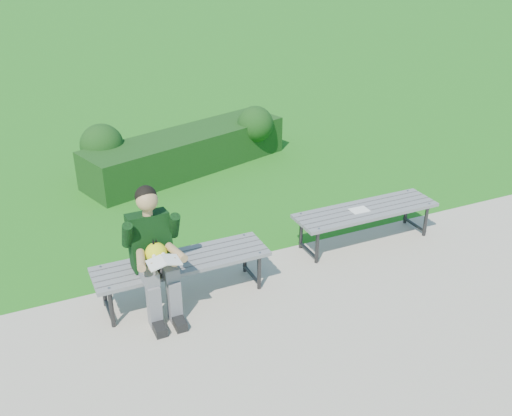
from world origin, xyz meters
TOP-DOWN VIEW (x-y plane):
  - ground at (0.00, 0.00)m, footprint 80.00×80.00m
  - walkway at (0.00, -1.75)m, footprint 30.00×3.50m
  - hedge at (0.12, 2.98)m, footprint 3.52×1.86m
  - bench_left at (-1.03, -0.45)m, footprint 1.80×0.50m
  - bench_right at (1.35, -0.25)m, footprint 1.80×0.50m
  - seated_boy at (-1.33, -0.55)m, footprint 0.56×0.76m
  - paper_sheet at (1.25, -0.25)m, footprint 0.22×0.17m

SIDE VIEW (x-z plane):
  - ground at x=0.00m, z-range 0.00..0.00m
  - walkway at x=0.00m, z-range 0.00..0.02m
  - hedge at x=0.12m, z-range -0.09..0.81m
  - bench_left at x=-1.03m, z-range 0.19..0.64m
  - bench_right at x=1.35m, z-range 0.19..0.64m
  - paper_sheet at x=1.25m, z-range 0.47..0.48m
  - seated_boy at x=-1.33m, z-range 0.06..1.37m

